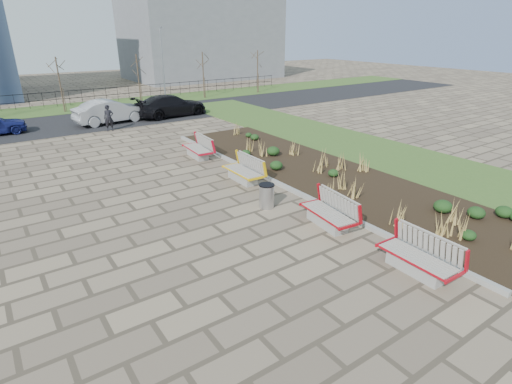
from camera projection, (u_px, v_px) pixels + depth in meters
ground at (274, 272)px, 10.37m from camera, size 120.00×120.00×0.00m
planting_bed at (319, 173)px, 17.46m from camera, size 4.50×18.00×0.10m
planting_curb at (277, 183)px, 16.21m from camera, size 0.16×18.00×0.15m
grass_verge_near at (389, 155)px, 19.98m from camera, size 5.00×38.00×0.04m
grass_verge_far at (61, 109)px, 31.67m from camera, size 80.00×5.00×0.04m
road at (79, 122)px, 27.10m from camera, size 80.00×7.00×0.02m
bench_a at (418, 256)px, 10.17m from camera, size 0.95×2.12×1.00m
bench_b at (328, 211)px, 12.65m from camera, size 1.15×2.19×1.00m
bench_c at (242, 170)px, 16.44m from camera, size 0.93×2.11×1.00m
bench_d at (197, 147)px, 19.55m from camera, size 1.04×2.15×1.00m
litter_bin at (267, 196)px, 14.01m from camera, size 0.53×0.53×0.85m
pedestrian at (109, 118)px, 24.59m from camera, size 0.65×0.49×1.60m
car_silver at (111, 111)px, 26.68m from camera, size 4.85×2.14×1.55m
car_black at (171, 106)px, 28.77m from camera, size 5.43×2.57×1.53m
tree_c at (60, 85)px, 29.76m from camera, size 1.40×1.40×4.00m
tree_d at (139, 80)px, 32.93m from camera, size 1.40×1.40×4.00m
tree_e at (203, 75)px, 36.10m from camera, size 1.40×1.40×4.00m
tree_f at (258, 72)px, 39.27m from camera, size 1.40×1.40×4.00m
lamp_east at (163, 66)px, 33.23m from camera, size 0.24×0.60×6.00m
railing_fence at (56, 99)px, 32.57m from camera, size 44.00×0.10×1.20m
building_grey at (201, 37)px, 51.01m from camera, size 18.00×12.00×10.00m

